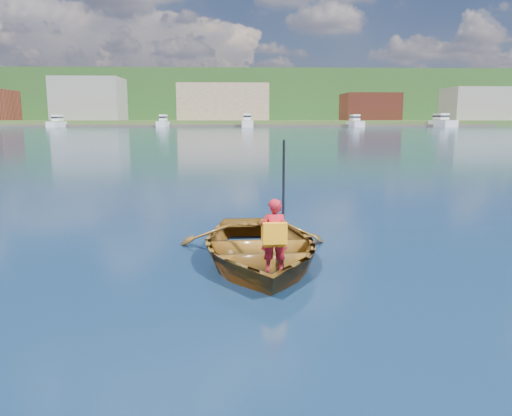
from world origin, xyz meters
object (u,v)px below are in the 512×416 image
rowboat (258,247)px  marina_yachts (233,122)px  child_paddler (274,235)px  dock (235,126)px

rowboat → marina_yachts: 143.32m
child_paddler → marina_yachts: (-2.19, 144.19, 0.74)m
child_paddler → dock: (-1.57, 148.88, -0.25)m
dock → marina_yachts: size_ratio=1.12×
child_paddler → marina_yachts: bearing=90.9°
child_paddler → marina_yachts: 144.21m
rowboat → marina_yachts: marina_yachts is taller
dock → rowboat: bearing=-89.5°
rowboat → child_paddler: size_ratio=2.09×
rowboat → dock: bearing=90.5°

